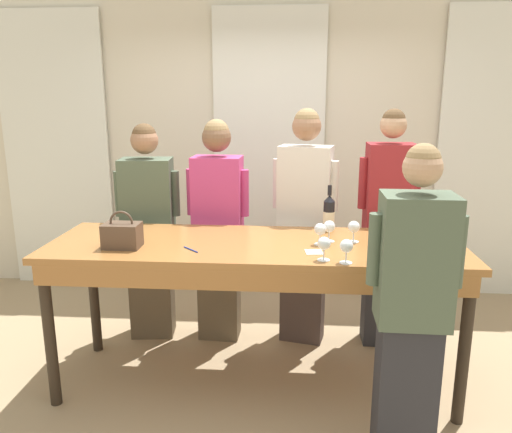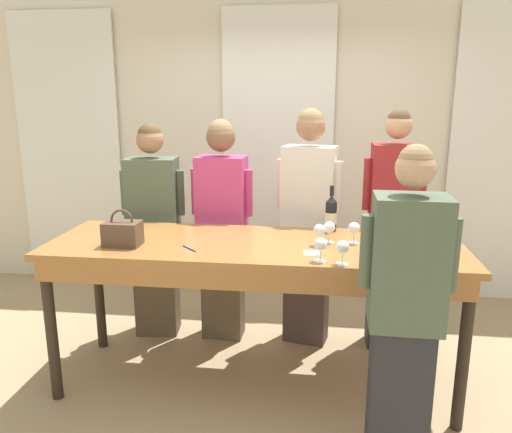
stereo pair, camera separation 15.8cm
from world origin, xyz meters
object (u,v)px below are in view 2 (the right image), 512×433
wine_bottle (331,214)px  guest_striped_shirt (392,229)px  wine_glass_front_right (425,224)px  handbag (123,233)px  guest_cream_sweater (308,225)px  wine_glass_front_mid (319,231)px  guest_pink_top (222,228)px  wine_glass_front_left (329,228)px  wine_glass_center_left (354,229)px  wine_glass_center_right (320,245)px  tasting_bar (254,259)px  guest_olive_jacket (154,230)px  wine_glass_center_mid (343,248)px  host_pouring (404,315)px

wine_bottle → guest_striped_shirt: bearing=33.8°
wine_glass_front_right → guest_striped_shirt: size_ratio=0.08×
handbag → guest_cream_sweater: 1.40m
wine_glass_front_mid → guest_pink_top: bearing=138.2°
wine_glass_front_left → guest_cream_sweater: bearing=103.5°
wine_glass_center_left → guest_pink_top: 1.14m
guest_striped_shirt → wine_glass_front_mid: bearing=-128.9°
wine_glass_center_right → tasting_bar: bearing=144.8°
wine_glass_front_mid → guest_pink_top: (-0.74, 0.67, -0.18)m
wine_glass_center_right → wine_glass_center_left: bearing=61.2°
tasting_bar → guest_pink_top: bearing=116.2°
wine_glass_front_mid → guest_olive_jacket: (-1.29, 0.67, -0.22)m
tasting_bar → guest_cream_sweater: size_ratio=1.45×
handbag → guest_olive_jacket: 0.84m
tasting_bar → wine_glass_front_left: wine_glass_front_left is taller
wine_bottle → wine_glass_center_right: wine_bottle is taller
wine_glass_front_mid → wine_glass_center_right: 0.31m
handbag → wine_glass_center_right: size_ratio=1.68×
tasting_bar → guest_olive_jacket: bearing=142.3°
wine_glass_front_right → guest_pink_top: bearing=163.7°
wine_glass_front_mid → wine_glass_center_mid: 0.37m
host_pouring → wine_glass_center_mid: bearing=129.1°
wine_bottle → tasting_bar: bearing=-142.5°
handbag → guest_cream_sweater: guest_cream_sweater is taller
wine_bottle → guest_pink_top: (-0.82, 0.31, -0.20)m
handbag → wine_glass_front_right: size_ratio=1.68×
wine_glass_front_mid → wine_glass_front_left: bearing=49.3°
wine_bottle → wine_glass_front_mid: (-0.08, -0.36, -0.02)m
wine_bottle → wine_glass_center_left: bearing=-63.9°
handbag → wine_glass_center_left: 1.45m
wine_glass_center_mid → host_pouring: bearing=-50.9°
guest_cream_sweater → host_pouring: bearing=-70.0°
wine_glass_center_mid → wine_glass_center_right: same height
handbag → wine_glass_front_mid: 1.22m
handbag → wine_glass_front_mid: handbag is taller
guest_cream_sweater → wine_glass_front_right: bearing=-28.6°
tasting_bar → guest_striped_shirt: bearing=35.7°
tasting_bar → guest_olive_jacket: size_ratio=1.54×
wine_glass_front_left → host_pouring: bearing=-65.4°
wine_glass_front_right → wine_glass_center_mid: bearing=-132.8°
tasting_bar → wine_glass_center_mid: size_ratio=19.03×
handbag → wine_glass_front_mid: (1.21, 0.15, 0.02)m
wine_glass_front_right → wine_glass_center_left: size_ratio=1.00×
guest_cream_sweater → wine_glass_front_left: bearing=-76.5°
tasting_bar → host_pouring: 1.07m
wine_glass_front_left → guest_pink_top: bearing=143.6°
wine_glass_center_left → guest_striped_shirt: size_ratio=0.08×
tasting_bar → guest_olive_jacket: (-0.88, 0.68, -0.02)m
guest_pink_top → guest_cream_sweater: size_ratio=0.96×
guest_olive_jacket → guest_cream_sweater: size_ratio=0.94×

